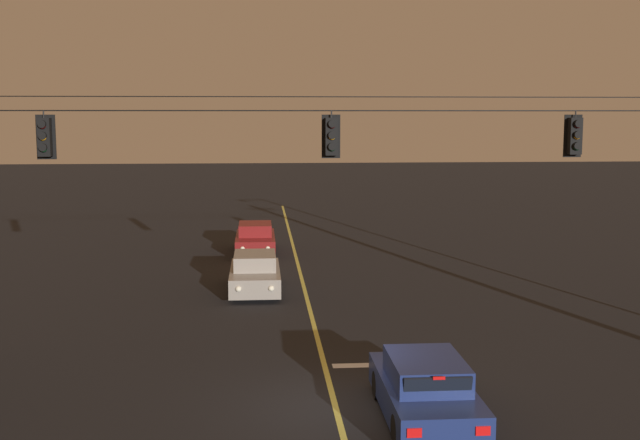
# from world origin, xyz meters

# --- Properties ---
(ground_plane) EXTENTS (180.00, 180.00, 0.00)m
(ground_plane) POSITION_xyz_m (0.00, 0.00, 0.00)
(ground_plane) COLOR black
(lane_centre_stripe) EXTENTS (0.14, 60.00, 0.01)m
(lane_centre_stripe) POSITION_xyz_m (0.00, 9.52, 0.00)
(lane_centre_stripe) COLOR #D1C64C
(lane_centre_stripe) RESTS_ON ground
(stop_bar_paint) EXTENTS (3.40, 0.36, 0.01)m
(stop_bar_paint) POSITION_xyz_m (1.90, 2.92, 0.00)
(stop_bar_paint) COLOR silver
(stop_bar_paint) RESTS_ON ground
(signal_span_assembly) EXTENTS (21.40, 0.32, 7.96)m
(signal_span_assembly) POSITION_xyz_m (-0.00, 3.52, 4.14)
(signal_span_assembly) COLOR #38281C
(signal_span_assembly) RESTS_ON ground
(traffic_light_leftmost) EXTENTS (0.48, 0.41, 1.22)m
(traffic_light_leftmost) POSITION_xyz_m (-6.98, 3.50, 5.90)
(traffic_light_leftmost) COLOR black
(traffic_light_left_inner) EXTENTS (0.48, 0.41, 1.22)m
(traffic_light_left_inner) POSITION_xyz_m (0.22, 3.50, 5.90)
(traffic_light_left_inner) COLOR black
(traffic_light_centre) EXTENTS (0.48, 0.41, 1.22)m
(traffic_light_centre) POSITION_xyz_m (6.64, 3.50, 5.90)
(traffic_light_centre) COLOR black
(car_waiting_near_lane) EXTENTS (1.80, 4.33, 1.39)m
(car_waiting_near_lane) POSITION_xyz_m (1.82, -0.88, 0.65)
(car_waiting_near_lane) COLOR navy
(car_waiting_near_lane) RESTS_ON ground
(car_oncoming_lead) EXTENTS (1.80, 4.42, 1.39)m
(car_oncoming_lead) POSITION_xyz_m (-1.83, 11.97, 0.65)
(car_oncoming_lead) COLOR gray
(car_oncoming_lead) RESTS_ON ground
(car_oncoming_trailing) EXTENTS (1.80, 4.42, 1.39)m
(car_oncoming_trailing) POSITION_xyz_m (-1.85, 20.20, 0.65)
(car_oncoming_trailing) COLOR maroon
(car_oncoming_trailing) RESTS_ON ground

